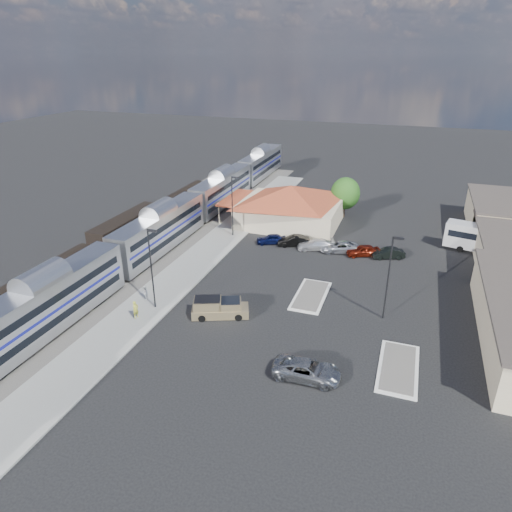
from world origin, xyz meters
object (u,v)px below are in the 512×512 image
(pickup_truck, at_px, (220,308))
(suv, at_px, (307,370))
(coach_bus, at_px, (492,240))
(station_depot, at_px, (290,205))

(pickup_truck, relative_size, suv, 1.07)
(pickup_truck, xyz_separation_m, coach_bus, (27.84, 26.37, 1.21))
(station_depot, distance_m, pickup_truck, 29.27)
(station_depot, relative_size, coach_bus, 1.54)
(coach_bus, bearing_deg, station_depot, 97.02)
(pickup_truck, relative_size, coach_bus, 0.51)
(station_depot, bearing_deg, coach_bus, -5.61)
(suv, bearing_deg, coach_bus, -29.68)
(station_depot, height_order, suv, station_depot)
(station_depot, height_order, pickup_truck, station_depot)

